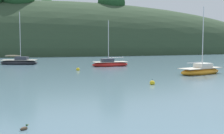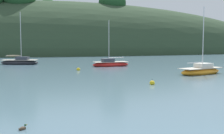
% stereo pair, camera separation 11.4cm
% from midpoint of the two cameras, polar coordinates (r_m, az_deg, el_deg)
% --- Properties ---
extents(far_shoreline_hill, '(150.00, 36.00, 34.81)m').
position_cam_midpoint_polar(far_shoreline_hill, '(88.13, -10.51, 2.64)').
color(far_shoreline_hill, '#2D422B').
rests_on(far_shoreline_hill, ground).
extents(sailboat_teal_outer, '(6.23, 3.54, 8.45)m').
position_cam_midpoint_polar(sailboat_teal_outer, '(48.28, -17.81, 0.94)').
color(sailboat_teal_outer, '#232328').
rests_on(sailboat_teal_outer, ground).
extents(sailboat_white_near, '(5.54, 2.17, 6.84)m').
position_cam_midpoint_polar(sailboat_white_near, '(42.44, -0.48, 0.61)').
color(sailboat_white_near, red).
rests_on(sailboat_white_near, ground).
extents(sailboat_red_portside, '(6.05, 3.63, 7.59)m').
position_cam_midpoint_polar(sailboat_red_portside, '(33.57, 16.90, -0.72)').
color(sailboat_red_portside, orange).
rests_on(sailboat_red_portside, ground).
extents(mooring_buoy_channel, '(0.44, 0.44, 0.54)m').
position_cam_midpoint_polar(mooring_buoy_channel, '(36.46, -6.78, -0.48)').
color(mooring_buoy_channel, yellow).
rests_on(mooring_buoy_channel, ground).
extents(mooring_buoy_outer, '(0.44, 0.44, 0.54)m').
position_cam_midpoint_polar(mooring_buoy_outer, '(24.46, 7.78, -3.14)').
color(mooring_buoy_outer, yellow).
rests_on(mooring_buoy_outer, ground).
extents(duck_lead, '(0.37, 0.36, 0.24)m').
position_cam_midpoint_polar(duck_lead, '(12.51, -17.11, -11.45)').
color(duck_lead, '#473828').
rests_on(duck_lead, ground).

